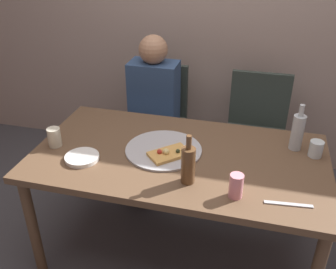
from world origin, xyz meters
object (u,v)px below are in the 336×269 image
at_px(plate_stack, 82,158).
at_px(chair_right, 256,127).
at_px(soda_can, 236,186).
at_px(tumbler_near, 316,149).
at_px(beer_bottle, 188,164).
at_px(guest_in_sweater, 151,109).
at_px(dining_table, 179,165).
at_px(wine_bottle, 298,132).
at_px(pizza_slice_last, 169,153).
at_px(table_knife, 288,204).
at_px(chair_left, 157,115).
at_px(pizza_tray, 164,150).
at_px(tumbler_far, 54,137).

height_order(plate_stack, chair_right, chair_right).
height_order(soda_can, chair_right, chair_right).
bearing_deg(tumbler_near, beer_bottle, -147.10).
distance_m(tumbler_near, guest_in_sweater, 1.23).
distance_m(dining_table, wine_bottle, 0.69).
xyz_separation_m(dining_table, pizza_slice_last, (-0.05, -0.04, 0.10)).
xyz_separation_m(soda_can, guest_in_sweater, (-0.72, 0.98, -0.14)).
relative_size(tumbler_near, table_knife, 0.42).
height_order(wine_bottle, guest_in_sweater, guest_in_sweater).
distance_m(beer_bottle, chair_left, 1.22).
bearing_deg(chair_right, pizza_slice_last, 62.96).
bearing_deg(guest_in_sweater, pizza_tray, 112.74).
distance_m(tumbler_far, plate_stack, 0.24).
distance_m(plate_stack, chair_right, 1.38).
distance_m(dining_table, tumbler_near, 0.76).
bearing_deg(beer_bottle, chair_left, 113.83).
bearing_deg(table_knife, pizza_tray, -30.20).
height_order(pizza_tray, tumbler_near, tumbler_near).
bearing_deg(table_knife, guest_in_sweater, -51.32).
bearing_deg(pizza_slice_last, tumbler_far, -176.05).
xyz_separation_m(tumbler_far, chair_right, (1.12, 0.93, -0.26)).
height_order(beer_bottle, tumbler_near, beer_bottle).
bearing_deg(chair_left, beer_bottle, 113.83).
height_order(tumbler_far, chair_left, chair_left).
height_order(pizza_slice_last, tumbler_near, tumbler_near).
bearing_deg(tumbler_near, dining_table, -166.61).
xyz_separation_m(pizza_slice_last, chair_left, (-0.33, 0.88, -0.23)).
distance_m(chair_right, guest_in_sweater, 0.80).
height_order(dining_table, soda_can, soda_can).
xyz_separation_m(wine_bottle, table_knife, (-0.04, -0.52, -0.11)).
distance_m(tumbler_near, soda_can, 0.61).
relative_size(soda_can, chair_right, 0.14).
relative_size(tumbler_near, tumbler_far, 0.83).
bearing_deg(dining_table, wine_bottle, 20.04).
distance_m(soda_can, guest_in_sweater, 1.22).
bearing_deg(chair_right, soda_can, 86.85).
height_order(soda_can, table_knife, soda_can).
xyz_separation_m(dining_table, chair_left, (-0.38, 0.84, -0.14)).
xyz_separation_m(pizza_slice_last, tumbler_near, (0.78, 0.22, 0.02)).
bearing_deg(tumbler_far, soda_can, -10.99).
relative_size(dining_table, guest_in_sweater, 1.40).
relative_size(dining_table, beer_bottle, 6.20).
xyz_separation_m(tumbler_near, guest_in_sweater, (-1.11, 0.51, -0.13)).
bearing_deg(dining_table, plate_stack, -159.84).
xyz_separation_m(pizza_slice_last, beer_bottle, (0.15, -0.19, 0.08)).
bearing_deg(tumbler_near, table_knife, -107.53).
relative_size(pizza_tray, beer_bottle, 1.65).
xyz_separation_m(wine_bottle, guest_in_sweater, (-1.00, 0.46, -0.19)).
bearing_deg(guest_in_sweater, soda_can, 126.10).
height_order(pizza_tray, soda_can, soda_can).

